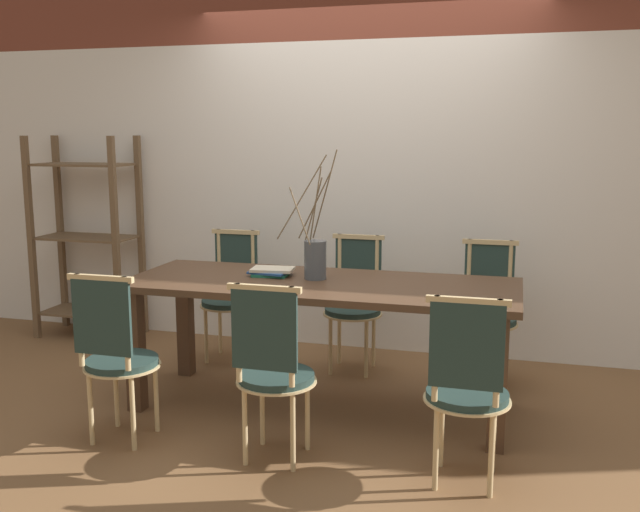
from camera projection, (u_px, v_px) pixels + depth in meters
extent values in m
plane|color=brown|center=(320.00, 407.00, 4.25)|extent=(16.00, 16.00, 0.00)
cube|color=silver|center=(366.00, 199.00, 5.26)|extent=(12.00, 0.06, 2.27)
cube|color=#4C3321|center=(320.00, 285.00, 4.13)|extent=(2.27, 0.86, 0.04)
cube|color=#4C3321|center=(136.00, 350.00, 4.16)|extent=(0.09, 0.09, 0.73)
cube|color=#4C3321|center=(498.00, 383.00, 3.61)|extent=(0.09, 0.09, 0.73)
cube|color=#4C3321|center=(185.00, 322.00, 4.77)|extent=(0.09, 0.09, 0.73)
cube|color=#4C3321|center=(501.00, 347.00, 4.23)|extent=(0.09, 0.09, 0.73)
cylinder|color=#233833|center=(122.00, 362.00, 3.76)|extent=(0.38, 0.38, 0.04)
cylinder|color=tan|center=(122.00, 366.00, 3.76)|extent=(0.40, 0.40, 0.01)
cylinder|color=tan|center=(116.00, 391.00, 3.94)|extent=(0.03, 0.03, 0.41)
cylinder|color=tan|center=(156.00, 396.00, 3.88)|extent=(0.03, 0.03, 0.41)
cylinder|color=tan|center=(91.00, 408.00, 3.71)|extent=(0.03, 0.03, 0.41)
cylinder|color=tan|center=(133.00, 413.00, 3.64)|extent=(0.03, 0.03, 0.41)
cylinder|color=tan|center=(79.00, 320.00, 3.59)|extent=(0.03, 0.03, 0.48)
cylinder|color=tan|center=(126.00, 324.00, 3.52)|extent=(0.03, 0.03, 0.48)
cube|color=#233833|center=(102.00, 318.00, 3.55)|extent=(0.32, 0.02, 0.38)
cube|color=tan|center=(100.00, 278.00, 3.52)|extent=(0.36, 0.03, 0.03)
cylinder|color=#233833|center=(276.00, 376.00, 3.53)|extent=(0.38, 0.38, 0.04)
cylinder|color=tan|center=(277.00, 381.00, 3.53)|extent=(0.40, 0.40, 0.01)
cylinder|color=tan|center=(262.00, 407.00, 3.72)|extent=(0.03, 0.03, 0.41)
cylinder|color=tan|center=(307.00, 412.00, 3.65)|extent=(0.03, 0.03, 0.41)
cylinder|color=tan|center=(245.00, 426.00, 3.48)|extent=(0.03, 0.03, 0.41)
cylinder|color=tan|center=(293.00, 431.00, 3.42)|extent=(0.03, 0.03, 0.41)
cylinder|color=tan|center=(238.00, 333.00, 3.37)|extent=(0.03, 0.03, 0.48)
cylinder|color=tan|center=(292.00, 337.00, 3.30)|extent=(0.03, 0.03, 0.48)
cube|color=#233833|center=(264.00, 331.00, 3.32)|extent=(0.32, 0.02, 0.38)
cube|color=tan|center=(264.00, 288.00, 3.29)|extent=(0.36, 0.03, 0.03)
cylinder|color=#233833|center=(467.00, 395.00, 3.28)|extent=(0.38, 0.38, 0.04)
cylinder|color=tan|center=(467.00, 400.00, 3.29)|extent=(0.40, 0.40, 0.01)
cylinder|color=tan|center=(442.00, 427.00, 3.47)|extent=(0.03, 0.03, 0.41)
cylinder|color=tan|center=(493.00, 432.00, 3.40)|extent=(0.03, 0.03, 0.41)
cylinder|color=tan|center=(436.00, 448.00, 3.24)|extent=(0.03, 0.03, 0.41)
cylinder|color=tan|center=(491.00, 454.00, 3.17)|extent=(0.03, 0.03, 0.41)
cylinder|color=tan|center=(436.00, 349.00, 3.12)|extent=(0.03, 0.03, 0.48)
cylinder|color=tan|center=(498.00, 354.00, 3.05)|extent=(0.03, 0.03, 0.48)
cube|color=#233833|center=(467.00, 346.00, 3.08)|extent=(0.32, 0.02, 0.38)
cube|color=tan|center=(468.00, 301.00, 3.05)|extent=(0.36, 0.03, 0.03)
cylinder|color=#233833|center=(228.00, 302.00, 5.07)|extent=(0.38, 0.38, 0.04)
cylinder|color=tan|center=(228.00, 305.00, 5.08)|extent=(0.40, 0.40, 0.01)
cylinder|color=tan|center=(239.00, 338.00, 4.96)|extent=(0.03, 0.03, 0.41)
cylinder|color=tan|center=(206.00, 335.00, 5.03)|extent=(0.03, 0.03, 0.41)
cylinder|color=tan|center=(251.00, 329.00, 5.20)|extent=(0.03, 0.03, 0.41)
cylinder|color=tan|center=(220.00, 326.00, 5.26)|extent=(0.03, 0.03, 0.41)
cylinder|color=tan|center=(253.00, 263.00, 5.15)|extent=(0.03, 0.03, 0.48)
cylinder|color=tan|center=(219.00, 262.00, 5.22)|extent=(0.03, 0.03, 0.48)
cube|color=#233833|center=(236.00, 259.00, 5.18)|extent=(0.32, 0.02, 0.38)
cube|color=tan|center=(236.00, 232.00, 5.14)|extent=(0.36, 0.03, 0.03)
cylinder|color=#233833|center=(353.00, 310.00, 4.83)|extent=(0.38, 0.38, 0.04)
cylinder|color=tan|center=(353.00, 314.00, 4.84)|extent=(0.40, 0.40, 0.01)
cylinder|color=tan|center=(366.00, 348.00, 4.72)|extent=(0.03, 0.03, 0.41)
cylinder|color=tan|center=(330.00, 345.00, 4.79)|extent=(0.03, 0.03, 0.41)
cylinder|color=tan|center=(374.00, 338.00, 4.96)|extent=(0.03, 0.03, 0.41)
cylinder|color=tan|center=(339.00, 335.00, 5.02)|extent=(0.03, 0.03, 0.41)
cylinder|color=tan|center=(377.00, 270.00, 4.91)|extent=(0.03, 0.03, 0.48)
cylinder|color=tan|center=(340.00, 268.00, 4.98)|extent=(0.03, 0.03, 0.48)
cube|color=#233833|center=(358.00, 265.00, 4.94)|extent=(0.32, 0.02, 0.38)
cube|color=tan|center=(358.00, 237.00, 4.90)|extent=(0.36, 0.03, 0.03)
cylinder|color=#233833|center=(486.00, 319.00, 4.60)|extent=(0.38, 0.38, 0.04)
cylinder|color=tan|center=(486.00, 323.00, 4.60)|extent=(0.40, 0.40, 0.01)
cylinder|color=tan|center=(504.00, 360.00, 4.49)|extent=(0.03, 0.03, 0.41)
cylinder|color=tan|center=(464.00, 356.00, 4.55)|extent=(0.03, 0.03, 0.41)
cylinder|color=tan|center=(505.00, 348.00, 4.72)|extent=(0.03, 0.03, 0.41)
cylinder|color=tan|center=(467.00, 345.00, 4.79)|extent=(0.03, 0.03, 0.41)
cylinder|color=tan|center=(510.00, 277.00, 4.67)|extent=(0.03, 0.03, 0.48)
cylinder|color=tan|center=(469.00, 275.00, 4.74)|extent=(0.03, 0.03, 0.48)
cube|color=#233833|center=(489.00, 272.00, 4.71)|extent=(0.32, 0.02, 0.38)
cube|color=tan|center=(490.00, 242.00, 4.67)|extent=(0.36, 0.03, 0.03)
cylinder|color=#4C5156|center=(315.00, 260.00, 4.18)|extent=(0.13, 0.13, 0.23)
cylinder|color=brown|center=(302.00, 197.00, 4.26)|extent=(0.25, 0.24, 0.50)
cylinder|color=brown|center=(314.00, 209.00, 4.17)|extent=(0.10, 0.05, 0.37)
cylinder|color=brown|center=(316.00, 203.00, 4.15)|extent=(0.07, 0.02, 0.43)
cylinder|color=brown|center=(300.00, 216.00, 4.07)|extent=(0.17, 0.15, 0.31)
cylinder|color=brown|center=(315.00, 205.00, 4.22)|extent=(0.20, 0.07, 0.41)
cylinder|color=brown|center=(325.00, 195.00, 4.18)|extent=(0.17, 0.08, 0.53)
cube|color=#1E6B4C|center=(271.00, 274.00, 4.28)|extent=(0.22, 0.16, 0.02)
cube|color=#234C8C|center=(270.00, 272.00, 4.29)|extent=(0.25, 0.20, 0.01)
cube|color=beige|center=(273.00, 269.00, 4.29)|extent=(0.27, 0.19, 0.02)
cube|color=brown|center=(31.00, 239.00, 5.55)|extent=(0.04, 0.04, 1.59)
cube|color=brown|center=(116.00, 243.00, 5.36)|extent=(0.04, 0.04, 1.59)
cube|color=brown|center=(61.00, 232.00, 5.91)|extent=(0.04, 0.04, 1.59)
cube|color=brown|center=(141.00, 236.00, 5.71)|extent=(0.04, 0.04, 1.59)
cube|color=brown|center=(91.00, 312.00, 5.74)|extent=(0.75, 0.37, 0.02)
cube|color=brown|center=(87.00, 237.00, 5.63)|extent=(0.75, 0.37, 0.02)
cube|color=brown|center=(83.00, 165.00, 5.53)|extent=(0.75, 0.37, 0.02)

